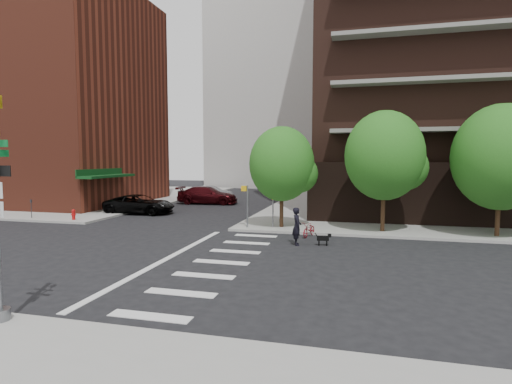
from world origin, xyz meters
TOP-DOWN VIEW (x-y plane):
  - ground at (0.00, 0.00)m, footprint 120.00×120.00m
  - sidewalk_ne at (20.50, 23.50)m, footprint 39.00×33.00m
  - sidewalk_nw at (-24.50, 23.50)m, footprint 31.00×33.00m
  - crosswalk at (2.21, -0.00)m, footprint 3.85×13.00m
  - midrise_nw at (-22.00, 18.00)m, footprint 21.40×15.50m
  - tree_a at (4.00, 8.50)m, footprint 4.00×4.00m
  - tree_b at (10.00, 8.50)m, footprint 4.50×4.50m
  - tree_c at (16.00, 8.50)m, footprint 5.00×5.00m
  - pedestrian_signal at (2.32, 7.92)m, footprint 2.18×0.67m
  - fire_hydrant at (-10.50, 7.80)m, footprint 0.24×0.24m
  - parking_meter at (-14.00, 7.80)m, footprint 0.10×0.08m
  - parked_car_black at (-8.20, 12.60)m, footprint 2.90×5.64m
  - parked_car_maroon at (-5.50, 20.47)m, footprint 2.91×6.04m
  - parked_car_silver at (-6.48, 23.95)m, footprint 1.90×4.70m
  - scooter at (5.95, 6.50)m, footprint 0.94×1.68m
  - dog_walker at (5.59, 4.19)m, footprint 0.80×0.64m
  - dog at (6.93, 4.37)m, footprint 0.73×0.29m

SIDE VIEW (x-z plane):
  - ground at x=0.00m, z-range 0.00..0.00m
  - crosswalk at x=2.21m, z-range 0.00..0.01m
  - sidewalk_ne at x=20.50m, z-range 0.00..0.15m
  - sidewalk_nw at x=-24.50m, z-range 0.00..0.15m
  - dog at x=6.93m, z-range 0.08..0.68m
  - scooter at x=5.95m, z-range 0.00..0.83m
  - fire_hydrant at x=-10.50m, z-range 0.19..0.92m
  - parked_car_silver at x=-6.48m, z-range 0.00..1.52m
  - parked_car_black at x=-8.20m, z-range 0.00..1.52m
  - parked_car_maroon at x=-5.50m, z-range 0.00..1.70m
  - dog_walker at x=5.59m, z-range 0.00..1.91m
  - parking_meter at x=-14.00m, z-range 0.30..1.62m
  - pedestrian_signal at x=2.32m, z-range 0.55..3.15m
  - tree_a at x=4.00m, z-range 1.09..6.99m
  - tree_c at x=16.00m, z-range 1.05..7.85m
  - tree_b at x=10.00m, z-range 1.22..7.87m
  - midrise_nw at x=-22.00m, z-range 0.15..20.15m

